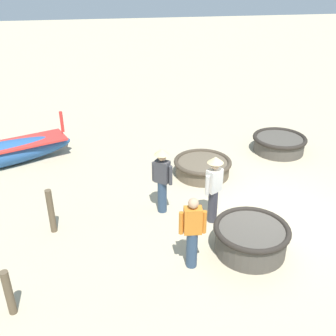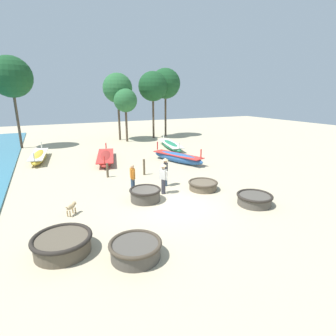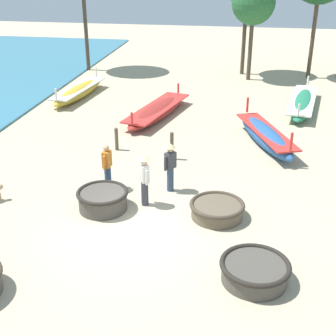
# 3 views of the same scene
# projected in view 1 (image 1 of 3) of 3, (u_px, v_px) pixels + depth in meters

# --- Properties ---
(ground_plane) EXTENTS (80.00, 80.00, 0.00)m
(ground_plane) POSITION_uv_depth(u_px,v_px,m) (274.00, 218.00, 9.36)
(ground_plane) COLOR #BCAD8C
(coracle_far_right) EXTENTS (1.58, 1.58, 0.63)m
(coracle_far_right) POSITION_uv_depth(u_px,v_px,m) (251.00, 238.00, 8.12)
(coracle_far_right) COLOR #4C473F
(coracle_far_right) RESTS_ON ground
(coracle_beside_post) EXTENTS (1.64, 1.64, 0.47)m
(coracle_beside_post) POSITION_uv_depth(u_px,v_px,m) (202.00, 167.00, 11.16)
(coracle_beside_post) COLOR brown
(coracle_beside_post) RESTS_ON ground
(coracle_tilted) EXTENTS (1.70, 1.70, 0.52)m
(coracle_tilted) POSITION_uv_depth(u_px,v_px,m) (279.00, 143.00, 12.56)
(coracle_tilted) COLOR #4C473F
(coracle_tilted) RESTS_ON ground
(fisherman_standing_left) EXTENTS (0.38, 0.44, 1.67)m
(fisherman_standing_left) POSITION_uv_depth(u_px,v_px,m) (162.00, 177.00, 9.18)
(fisherman_standing_left) COLOR #2D425B
(fisherman_standing_left) RESTS_ON ground
(fisherman_with_hat) EXTENTS (0.25, 0.53, 1.57)m
(fisherman_with_hat) POSITION_uv_depth(u_px,v_px,m) (192.00, 231.00, 7.49)
(fisherman_with_hat) COLOR #2D425B
(fisherman_with_hat) RESTS_ON ground
(fisherman_hauling) EXTENTS (0.36, 0.47, 1.67)m
(fisherman_hauling) POSITION_uv_depth(u_px,v_px,m) (214.00, 185.00, 8.81)
(fisherman_hauling) COLOR #383842
(fisherman_hauling) RESTS_ON ground
(mooring_post_shoreline) EXTENTS (0.14, 0.14, 1.07)m
(mooring_post_shoreline) POSITION_uv_depth(u_px,v_px,m) (51.00, 211.00, 8.65)
(mooring_post_shoreline) COLOR brown
(mooring_post_shoreline) RESTS_ON ground
(mooring_post_inland) EXTENTS (0.14, 0.14, 0.91)m
(mooring_post_inland) POSITION_uv_depth(u_px,v_px,m) (9.00, 293.00, 6.60)
(mooring_post_inland) COLOR brown
(mooring_post_inland) RESTS_ON ground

